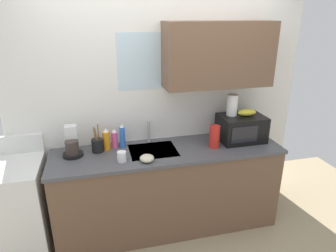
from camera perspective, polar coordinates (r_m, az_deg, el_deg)
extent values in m
cube|color=white|center=(3.16, -1.53, 3.89)|extent=(3.05, 0.10, 2.50)
cube|color=brown|center=(3.01, 9.62, 13.29)|extent=(1.07, 0.32, 0.62)
cube|color=silver|center=(2.99, -4.26, 12.20)|extent=(0.56, 0.02, 0.55)
cube|color=brown|center=(3.20, 0.00, -12.11)|extent=(2.25, 0.60, 0.86)
cube|color=#4C4C51|center=(2.98, 0.00, -4.82)|extent=(2.28, 0.63, 0.03)
cube|color=#9EA0A5|center=(2.99, -2.85, -5.85)|extent=(0.46, 0.38, 0.14)
cylinder|color=#B2B5BA|center=(3.11, -3.70, -1.04)|extent=(0.03, 0.03, 0.23)
cube|color=white|center=(3.23, -27.37, -13.98)|extent=(0.60, 0.60, 0.90)
cube|color=white|center=(3.23, -27.92, -3.19)|extent=(0.60, 0.04, 0.18)
cube|color=black|center=(3.23, 13.79, -0.38)|extent=(0.46, 0.34, 0.27)
cube|color=black|center=(3.07, 14.42, -1.60)|extent=(0.28, 0.01, 0.17)
ellipsoid|color=gold|center=(3.20, 14.85, 2.54)|extent=(0.20, 0.11, 0.07)
cylinder|color=white|center=(3.15, 12.14, 3.93)|extent=(0.11, 0.11, 0.22)
cylinder|color=black|center=(2.97, -17.65, -5.19)|extent=(0.19, 0.19, 0.03)
cylinder|color=#3F332D|center=(2.93, -17.83, -3.87)|extent=(0.12, 0.12, 0.13)
cube|color=silver|center=(2.98, -17.87, -2.28)|extent=(0.11, 0.09, 0.26)
cylinder|color=blue|center=(3.02, -8.69, -2.10)|extent=(0.06, 0.06, 0.21)
cone|color=white|center=(2.97, -8.82, 0.11)|extent=(0.04, 0.04, 0.04)
cylinder|color=#E55999|center=(3.04, -10.16, -2.58)|extent=(0.06, 0.06, 0.16)
cone|color=white|center=(3.00, -10.28, -0.87)|extent=(0.05, 0.05, 0.04)
cylinder|color=orange|center=(3.00, -11.67, -2.76)|extent=(0.07, 0.07, 0.19)
cone|color=white|center=(2.95, -11.83, -0.77)|extent=(0.05, 0.05, 0.04)
cylinder|color=red|center=(3.02, 8.86, -2.02)|extent=(0.10, 0.10, 0.22)
cylinder|color=white|center=(2.76, -8.80, -5.78)|extent=(0.08, 0.08, 0.09)
cylinder|color=black|center=(2.98, -13.31, -3.64)|extent=(0.11, 0.11, 0.13)
cylinder|color=olive|center=(2.95, -13.74, -2.16)|extent=(0.02, 0.01, 0.22)
cylinder|color=olive|center=(2.95, -13.12, -1.82)|extent=(0.01, 0.03, 0.25)
cylinder|color=olive|center=(2.93, -13.43, -2.36)|extent=(0.03, 0.02, 0.21)
ellipsoid|color=beige|center=(2.73, -4.05, -6.16)|extent=(0.13, 0.13, 0.06)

